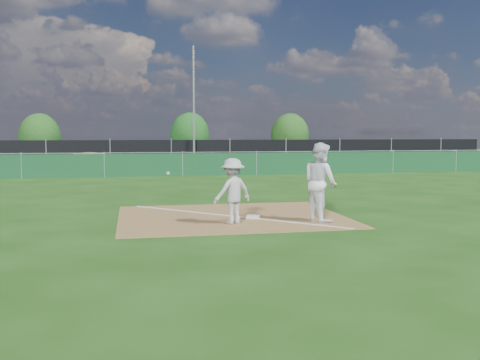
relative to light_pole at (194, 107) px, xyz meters
name	(u,v)px	position (x,y,z in m)	size (l,w,h in m)	color
ground	(193,185)	(-1.50, -12.70, -4.00)	(90.00, 90.00, 0.00)	#18440E
infield_dirt	(231,216)	(-1.50, -21.70, -3.99)	(6.00, 5.00, 0.02)	brown
foul_line	(231,216)	(-1.50, -21.70, -3.98)	(0.08, 7.00, 0.01)	white
green_fence	(183,165)	(-1.50, -7.70, -3.40)	(44.00, 0.05, 1.20)	#113E20
dirt_mound	(89,162)	(-6.50, -4.20, -3.42)	(3.38, 2.60, 1.17)	olive
black_fence	(171,153)	(-1.50, 0.30, -3.10)	(46.00, 0.04, 1.80)	black
parking_lot	(167,163)	(-1.50, 5.30, -4.00)	(46.00, 9.00, 0.01)	black
light_pole	(194,107)	(0.00, 0.00, 0.00)	(0.16, 0.16, 8.00)	slate
first_base	(253,217)	(-1.00, -22.14, -3.94)	(0.35, 0.35, 0.07)	silver
play_at_first	(233,191)	(-1.68, -22.86, -3.17)	(2.22, 0.98, 1.62)	silver
runner	(320,182)	(0.62, -22.82, -2.99)	(0.98, 0.77, 2.02)	white
car_left	(75,152)	(-8.13, 4.71, -3.15)	(1.98, 4.93, 1.68)	#A9AAB0
car_mid	(139,152)	(-3.55, 4.80, -3.17)	(1.74, 4.98, 1.64)	black
car_right	(246,153)	(4.78, 5.78, -3.33)	(1.86, 4.57, 1.32)	black
tree_left	(40,136)	(-11.38, 9.87, -2.02)	(3.25, 3.25, 3.85)	#382316
tree_mid	(190,135)	(0.95, 11.44, -1.91)	(3.42, 3.42, 4.06)	#382316
tree_right	(290,135)	(9.96, 10.79, -1.92)	(3.41, 3.41, 4.05)	#382316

